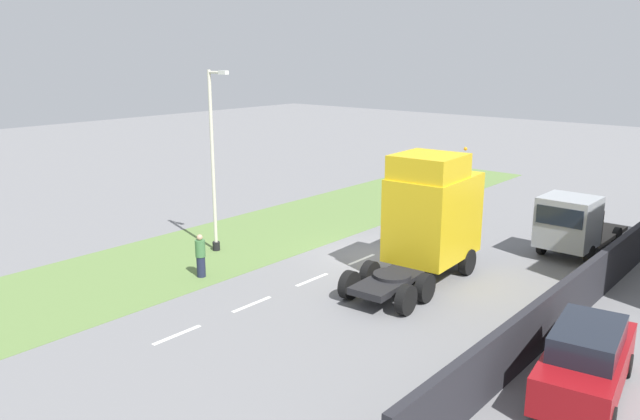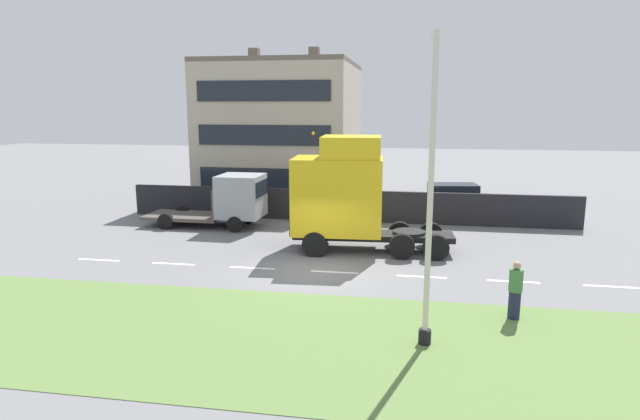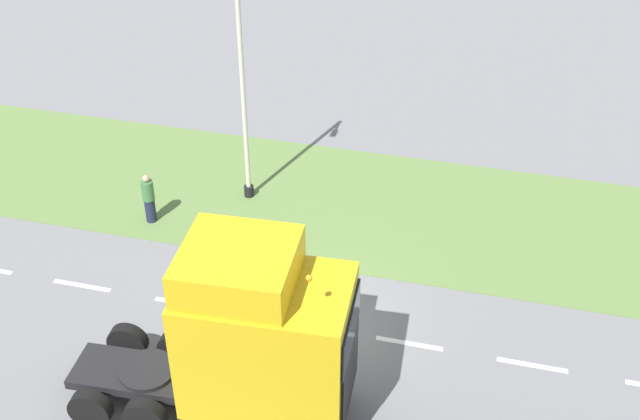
{
  "view_description": "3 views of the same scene",
  "coord_description": "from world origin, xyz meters",
  "px_view_note": "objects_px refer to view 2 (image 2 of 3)",
  "views": [
    {
      "loc": [
        14.97,
        -21.03,
        8.52
      ],
      "look_at": [
        -0.98,
        -2.27,
        2.32
      ],
      "focal_mm": 35.0,
      "sensor_mm": 36.0,
      "label": 1
    },
    {
      "loc": [
        -18.94,
        -3.37,
        6.11
      ],
      "look_at": [
        -2.0,
        -0.49,
        2.75
      ],
      "focal_mm": 30.0,
      "sensor_mm": 36.0,
      "label": 2
    },
    {
      "loc": [
        15.59,
        4.04,
        15.07
      ],
      "look_at": [
        -2.4,
        -0.57,
        2.19
      ],
      "focal_mm": 45.0,
      "sensor_mm": 36.0,
      "label": 3
    }
  ],
  "objects_px": {
    "lorry_cab": "(344,194)",
    "pedestrian": "(515,291)",
    "flatbed_truck": "(232,200)",
    "parked_car": "(451,201)",
    "lamp_post": "(430,206)"
  },
  "relations": [
    {
      "from": "flatbed_truck",
      "to": "lorry_cab",
      "type": "bearing_deg",
      "value": 62.13
    },
    {
      "from": "flatbed_truck",
      "to": "parked_car",
      "type": "xyz_separation_m",
      "value": [
        4.22,
        -11.11,
        -0.49
      ]
    },
    {
      "from": "lorry_cab",
      "to": "flatbed_truck",
      "type": "bearing_deg",
      "value": 57.82
    },
    {
      "from": "lamp_post",
      "to": "pedestrian",
      "type": "height_order",
      "value": "lamp_post"
    },
    {
      "from": "lorry_cab",
      "to": "lamp_post",
      "type": "distance_m",
      "value": 9.45
    },
    {
      "from": "lorry_cab",
      "to": "pedestrian",
      "type": "xyz_separation_m",
      "value": [
        -6.7,
        -5.85,
        -1.59
      ]
    },
    {
      "from": "pedestrian",
      "to": "parked_car",
      "type": "bearing_deg",
      "value": 3.46
    },
    {
      "from": "flatbed_truck",
      "to": "lamp_post",
      "type": "bearing_deg",
      "value": 38.55
    },
    {
      "from": "lamp_post",
      "to": "pedestrian",
      "type": "relative_size",
      "value": 4.53
    },
    {
      "from": "parked_car",
      "to": "lamp_post",
      "type": "xyz_separation_m",
      "value": [
        -16.37,
        1.73,
        2.71
      ]
    },
    {
      "from": "lorry_cab",
      "to": "pedestrian",
      "type": "bearing_deg",
      "value": -142.32
    },
    {
      "from": "lamp_post",
      "to": "pedestrian",
      "type": "distance_m",
      "value": 4.35
    },
    {
      "from": "lorry_cab",
      "to": "parked_car",
      "type": "xyz_separation_m",
      "value": [
        7.58,
        -4.99,
        -1.51
      ]
    },
    {
      "from": "flatbed_truck",
      "to": "pedestrian",
      "type": "bearing_deg",
      "value": 50.84
    },
    {
      "from": "flatbed_truck",
      "to": "lamp_post",
      "type": "relative_size",
      "value": 0.78
    }
  ]
}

